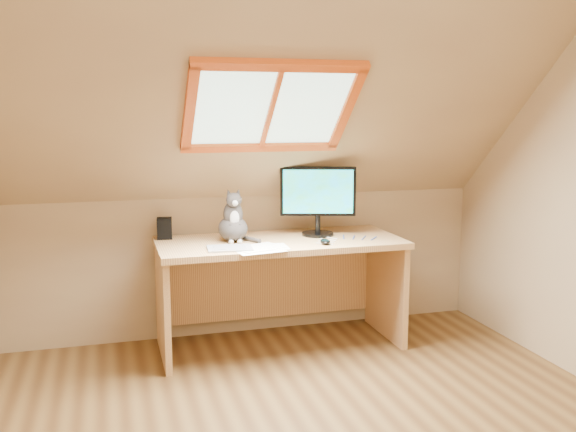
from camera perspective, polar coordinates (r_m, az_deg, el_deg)
name	(u,v)px	position (r m, az deg, el deg)	size (l,w,h in m)	color
room_shell	(337,151)	(2.78, 4.36, 5.79)	(3.52, 3.52, 2.41)	tan
desk	(277,270)	(4.43, -0.97, -4.82)	(1.64, 0.72, 0.75)	#DCAF68
monitor	(318,196)	(4.42, 2.68, 1.78)	(0.51, 0.22, 0.48)	black
cat	(233,222)	(4.25, -4.91, -0.56)	(0.20, 0.24, 0.36)	#3D3736
desk_speaker	(164,228)	(4.41, -10.92, -1.08)	(0.10, 0.10, 0.14)	black
graphics_tablet	(230,248)	(4.03, -5.21, -2.87)	(0.28, 0.20, 0.01)	#B2B2B7
mouse	(325,242)	(4.17, 3.32, -2.28)	(0.06, 0.11, 0.03)	black
papers	(264,249)	(4.02, -2.13, -2.92)	(0.35, 0.30, 0.01)	white
cables	(347,239)	(4.33, 5.24, -2.04)	(0.51, 0.26, 0.01)	silver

